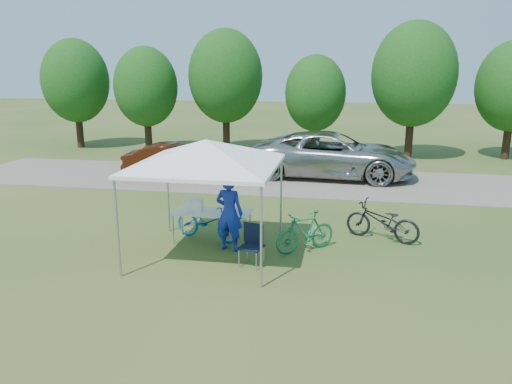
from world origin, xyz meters
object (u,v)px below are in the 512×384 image
bike_green (305,232)px  sedan (177,161)px  minivan (333,155)px  bike_dark (382,221)px  folding_table (212,213)px  cyclist (229,213)px  folding_chair (252,241)px  bike_blue (208,221)px  cooler (195,204)px

bike_green → sedan: sedan is taller
minivan → sedan: bearing=105.9°
bike_dark → folding_table: bearing=-57.2°
cyclist → folding_chair: bearing=143.1°
bike_blue → minivan: (2.89, 7.89, 0.42)m
cooler → bike_dark: bearing=10.5°
cooler → bike_green: size_ratio=0.27×
cooler → sedan: bearing=112.4°
bike_green → folding_table: bearing=-134.1°
cooler → sedan: (-2.78, 6.74, -0.26)m
folding_chair → sedan: 9.18m
folding_chair → minivan: bearing=95.4°
folding_table → cooler: cooler is taller
folding_table → minivan: minivan is taller
folding_table → bike_dark: size_ratio=1.01×
cooler → folding_chair: bearing=-36.6°
cyclist → minivan: size_ratio=0.29×
bike_dark → bike_green: bearing=-37.8°
bike_green → minivan: minivan is taller
folding_chair → minivan: size_ratio=0.14×
folding_table → folding_chair: (1.27, -1.27, -0.20)m
minivan → bike_green: bearing=-179.2°
minivan → sedan: 6.10m
bike_blue → bike_dark: (4.37, 0.69, 0.01)m
bike_blue → bike_dark: 4.42m
cyclist → bike_green: (1.79, 0.25, -0.44)m
folding_chair → cooler: cooler is taller
folding_chair → bike_blue: bearing=149.2°
cyclist → bike_dark: 3.91m
bike_green → bike_dark: (1.85, 1.11, 0.01)m
bike_blue → bike_green: 2.56m
bike_blue → sedan: sedan is taller
cooler → folding_table: bearing=0.0°
bike_green → folding_chair: bearing=-84.9°
folding_chair → bike_green: bike_green is taller
bike_dark → sedan: sedan is taller
folding_table → bike_blue: bearing=134.3°
folding_chair → bike_green: (1.09, 1.02, -0.06)m
folding_chair → minivan: (1.46, 9.33, 0.36)m
bike_dark → bike_blue: bearing=-59.8°
folding_chair → bike_dark: bike_dark is taller
cooler → bike_blue: (0.28, 0.17, -0.46)m
sedan → folding_table: bearing=-159.9°
cooler → bike_dark: cooler is taller
bike_dark → minivan: (-1.48, 7.20, 0.41)m
sedan → bike_blue: bearing=-160.5°
cooler → bike_blue: cooler is taller
bike_blue → minivan: size_ratio=0.29×
cyclist → cooler: bearing=-15.2°
cooler → cyclist: cyclist is taller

